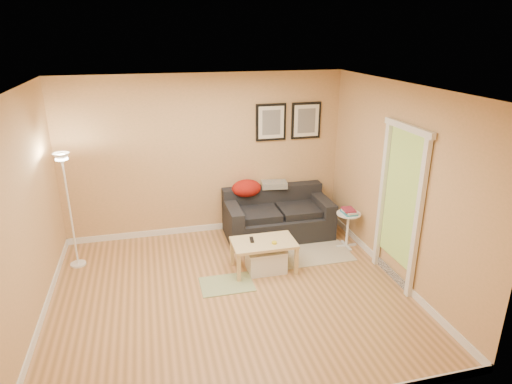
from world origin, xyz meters
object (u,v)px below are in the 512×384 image
storage_bin (266,260)px  book_stack (349,211)px  coffee_table (264,255)px  side_table (347,230)px  sofa (278,214)px  floor_lamp (70,214)px

storage_bin → book_stack: book_stack is taller
coffee_table → side_table: bearing=2.3°
coffee_table → book_stack: book_stack is taller
sofa → book_stack: (0.93, -0.67, 0.23)m
coffee_table → storage_bin: 0.07m
coffee_table → storage_bin: (0.03, -0.03, -0.05)m
storage_bin → floor_lamp: bearing=162.8°
side_table → book_stack: book_stack is taller
side_table → floor_lamp: size_ratio=0.34×
side_table → sofa: bearing=144.7°
side_table → storage_bin: bearing=-164.4°
coffee_table → floor_lamp: floor_lamp is taller
side_table → book_stack: bearing=-104.2°
sofa → coffee_table: bearing=-116.7°
coffee_table → side_table: (1.45, 0.37, 0.06)m
storage_bin → side_table: size_ratio=0.96×
side_table → book_stack: (-0.00, -0.01, 0.32)m
coffee_table → floor_lamp: 2.75m
book_stack → floor_lamp: floor_lamp is taller
storage_bin → floor_lamp: 2.79m
coffee_table → storage_bin: bearing=-59.3°
floor_lamp → storage_bin: bearing=-17.2°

